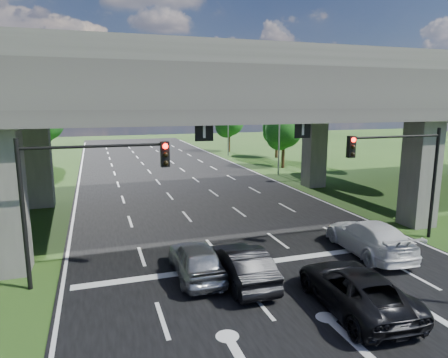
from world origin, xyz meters
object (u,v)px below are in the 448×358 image
streetlight_beyond (225,113)px  car_white (369,237)px  car_trailing (355,288)px  car_dark (242,265)px  car_silver (196,259)px  signal_right (404,164)px  signal_left (81,183)px  streetlight_far (276,117)px

streetlight_beyond → car_white: 37.65m
car_white → car_trailing: 5.86m
car_trailing → car_dark: bearing=-41.7°
car_white → streetlight_beyond: bearing=-92.2°
car_silver → car_white: bearing=-178.9°
signal_right → streetlight_beyond: 36.17m
streetlight_beyond → car_dark: size_ratio=2.17×
signal_right → streetlight_beyond: streetlight_beyond is taller
signal_right → car_trailing: (-6.52, -5.27, -3.41)m
signal_right → signal_left: bearing=180.0°
signal_left → car_dark: (6.02, -2.06, -3.40)m
streetlight_beyond → car_silver: 39.72m
streetlight_far → car_white: size_ratio=1.80×
streetlight_far → streetlight_beyond: bearing=90.0°
signal_left → car_white: signal_left is taller
signal_left → car_trailing: size_ratio=1.12×
car_silver → car_white: size_ratio=0.81×
signal_right → streetlight_far: bearing=83.5°
streetlight_beyond → car_trailing: 42.56m
streetlight_beyond → car_silver: streetlight_beyond is taller
streetlight_beyond → car_white: streetlight_beyond is taller
signal_right → streetlight_beyond: size_ratio=0.60×
streetlight_far → car_dark: size_ratio=2.17×
signal_right → car_silver: signal_right is taller
streetlight_far → car_dark: streetlight_far is taller
car_dark → car_white: size_ratio=0.83×
car_dark → signal_left: bearing=-17.9°
signal_left → car_trailing: signal_left is taller
streetlight_far → car_dark: (-11.90, -22.12, -5.06)m
signal_left → car_silver: 5.62m
signal_right → streetlight_beyond: (2.27, 36.06, 1.66)m
car_dark → streetlight_beyond: bearing=-106.3°
signal_right → car_trailing: 9.06m
streetlight_far → car_silver: size_ratio=2.21×
car_dark → car_trailing: size_ratio=0.86×
car_trailing → signal_right: bearing=-136.7°
signal_right → car_dark: 10.41m
streetlight_far → car_dark: 25.62m
car_white → car_trailing: size_ratio=1.04×
signal_left → streetlight_far: 26.95m
car_white → car_dark: bearing=14.3°
car_dark → car_trailing: car_dark is taller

